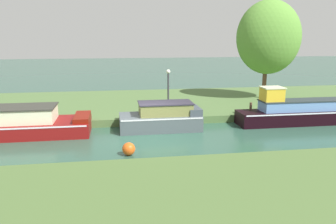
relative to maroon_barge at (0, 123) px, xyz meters
name	(u,v)px	position (x,y,z in m)	size (l,w,h in m)	color
ground_plane	(149,136)	(7.04, -1.20, -0.65)	(120.00, 120.00, 0.00)	#2C5342
riverbank_far	(138,104)	(7.04, 5.80, -0.45)	(72.00, 10.00, 0.40)	#4E6C3A
maroon_barge	(0,123)	(0.00, 0.00, 0.00)	(8.23, 2.40, 2.11)	maroon
black_narrowboat	(315,112)	(16.34, 0.00, -0.03)	(9.23, 1.51, 2.07)	black
slate_cruiser	(163,118)	(7.87, 0.00, -0.03)	(4.12, 1.88, 1.42)	#4A5358
willow_tree_left	(269,37)	(15.94, 5.45, 3.96)	(4.45, 3.40, 6.71)	brown
lamp_post	(168,85)	(8.51, 2.18, 1.34)	(0.24, 0.24, 2.47)	#333338
mooring_post_near	(251,107)	(13.20, 1.42, 0.04)	(0.14, 0.14, 0.57)	#51382A
channel_buoy	(129,149)	(5.96, -3.69, -0.38)	(0.53, 0.53, 0.53)	#E55919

